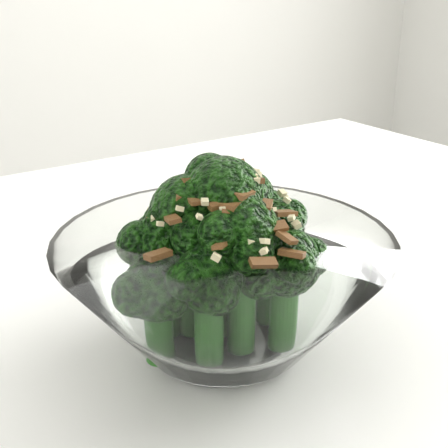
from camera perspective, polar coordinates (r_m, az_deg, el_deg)
name	(u,v)px	position (r m, az deg, el deg)	size (l,w,h in m)	color
table	(177,337)	(0.62, -4.28, -10.24)	(1.30, 0.96, 0.75)	white
broccoli_dish	(223,278)	(0.45, -0.06, -4.98)	(0.24, 0.24, 0.15)	white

